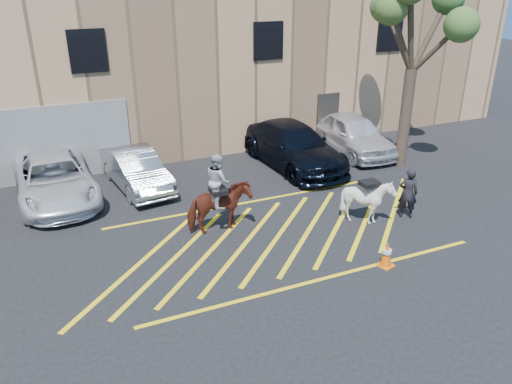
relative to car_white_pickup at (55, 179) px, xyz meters
name	(u,v)px	position (x,y,z in m)	size (l,w,h in m)	color
ground	(274,231)	(5.80, -5.09, -0.73)	(90.00, 90.00, 0.00)	black
car_white_pickup	(55,179)	(0.00, 0.00, 0.00)	(2.43, 5.26, 1.46)	white
car_silver_sedan	(136,170)	(2.72, -0.09, -0.05)	(1.45, 4.16, 1.37)	gray
car_blue_suv	(293,146)	(8.90, -0.33, 0.09)	(2.31, 5.67, 1.65)	black
car_white_suv	(353,134)	(12.01, 0.09, 0.08)	(1.92, 4.78, 1.63)	silver
handler	(408,193)	(10.04, -5.88, 0.08)	(0.59, 0.39, 1.63)	black
warehouse	(165,53)	(5.78, 6.90, 2.92)	(32.42, 10.20, 7.30)	tan
hatching_zone	(279,235)	(5.80, -5.39, -0.73)	(12.60, 5.12, 0.01)	yellow
mounted_bay	(219,201)	(4.29, -4.43, 0.26)	(1.87, 0.86, 2.46)	#5B2515
saddled_white	(368,201)	(8.67, -5.71, 0.01)	(1.20, 1.34, 1.47)	silver
traffic_cone	(387,254)	(7.67, -8.02, -0.37)	(0.47, 0.47, 0.73)	orange
tree	(418,16)	(12.92, -1.98, 4.96)	(3.99, 4.37, 7.31)	#48372C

